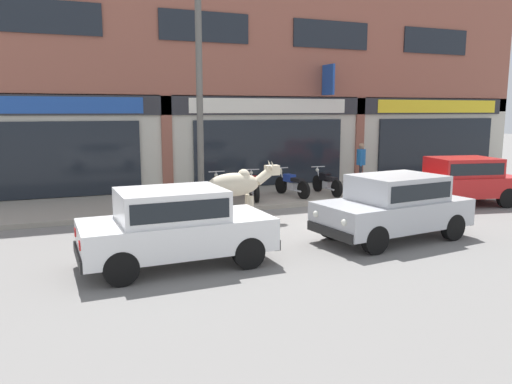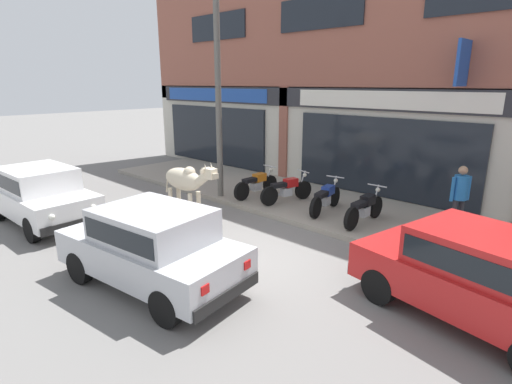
% 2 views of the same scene
% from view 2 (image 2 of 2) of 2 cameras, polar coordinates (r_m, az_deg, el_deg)
% --- Properties ---
extents(ground_plane, '(90.00, 90.00, 0.00)m').
position_cam_2_polar(ground_plane, '(8.49, -1.51, -9.30)').
color(ground_plane, slate).
extents(sidewalk, '(19.00, 3.67, 0.13)m').
position_cam_2_polar(sidewalk, '(11.48, 12.83, -2.65)').
color(sidewalk, gray).
rests_on(sidewalk, ground).
extents(shop_building, '(23.00, 1.40, 9.46)m').
position_cam_2_polar(shop_building, '(12.84, 19.16, 18.92)').
color(shop_building, '#8E5142').
rests_on(shop_building, ground).
extents(cow, '(2.15, 0.56, 1.61)m').
position_cam_2_polar(cow, '(10.90, -10.03, 1.68)').
color(cow, beige).
rests_on(cow, ground).
extents(car_0, '(3.66, 1.72, 1.46)m').
position_cam_2_polar(car_0, '(11.65, -28.41, -0.07)').
color(car_0, black).
rests_on(car_0, ground).
extents(car_1, '(3.75, 2.03, 1.46)m').
position_cam_2_polar(car_1, '(7.29, -14.60, -7.14)').
color(car_1, black).
rests_on(car_1, ground).
extents(car_2, '(3.80, 2.22, 1.46)m').
position_cam_2_polar(car_2, '(6.89, 29.18, -10.06)').
color(car_2, black).
rests_on(car_2, ground).
extents(motorcycle_0, '(0.52, 1.81, 0.88)m').
position_cam_2_polar(motorcycle_0, '(12.30, 0.05, 1.14)').
color(motorcycle_0, black).
rests_on(motorcycle_0, sidewalk).
extents(motorcycle_1, '(0.68, 1.78, 0.88)m').
position_cam_2_polar(motorcycle_1, '(11.72, 4.43, 0.36)').
color(motorcycle_1, black).
rests_on(motorcycle_1, sidewalk).
extents(motorcycle_2, '(0.57, 1.80, 0.88)m').
position_cam_2_polar(motorcycle_2, '(10.98, 9.92, -0.86)').
color(motorcycle_2, black).
rests_on(motorcycle_2, sidewalk).
extents(motorcycle_3, '(0.52, 1.81, 0.88)m').
position_cam_2_polar(motorcycle_3, '(10.29, 15.24, -2.29)').
color(motorcycle_3, black).
rests_on(motorcycle_3, sidewalk).
extents(pedestrian, '(0.32, 0.43, 1.60)m').
position_cam_2_polar(pedestrian, '(10.26, 27.14, -0.05)').
color(pedestrian, '#2D2D33').
rests_on(pedestrian, sidewalk).
extents(utility_pole, '(0.18, 0.18, 5.83)m').
position_cam_2_polar(utility_pole, '(12.05, -5.40, 12.95)').
color(utility_pole, '#595651').
rests_on(utility_pole, sidewalk).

